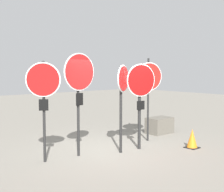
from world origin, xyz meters
The scene contains 8 objects.
ground_plane centered at (0.00, 0.00, 0.00)m, with size 40.00×40.00×0.00m, color gray.
stop_sign_0 centered at (-1.90, 0.25, 1.79)m, with size 0.70×0.48×2.45m.
stop_sign_1 centered at (-0.93, 0.15, 1.96)m, with size 0.96×0.16×2.67m.
stop_sign_2 centered at (0.13, -0.31, 1.72)m, with size 0.65×0.35×2.37m.
stop_sign_3 centered at (0.77, -0.35, 1.68)m, with size 0.89×0.23×2.41m.
stop_sign_4 centered at (1.69, 0.19, 1.88)m, with size 0.84×0.30×2.59m.
traffic_cone_0 centered at (2.02, -1.21, 0.27)m, with size 0.36×0.36×0.54m.
storage_crate centered at (2.87, 0.78, 0.28)m, with size 0.89×0.60×0.56m.
Camera 1 is at (-5.40, -6.47, 2.25)m, focal length 50.00 mm.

